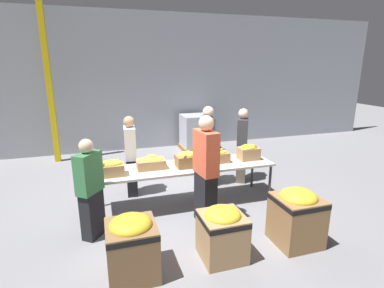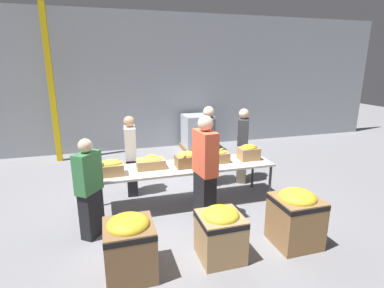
{
  "view_description": "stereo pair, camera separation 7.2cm",
  "coord_description": "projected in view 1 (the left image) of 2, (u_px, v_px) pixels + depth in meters",
  "views": [
    {
      "loc": [
        -1.41,
        -4.96,
        2.56
      ],
      "look_at": [
        0.22,
        0.27,
        1.08
      ],
      "focal_mm": 28.0,
      "sensor_mm": 36.0,
      "label": 1
    },
    {
      "loc": [
        -1.34,
        -4.98,
        2.56
      ],
      "look_at": [
        0.22,
        0.27,
        1.08
      ],
      "focal_mm": 28.0,
      "sensor_mm": 36.0,
      "label": 2
    }
  ],
  "objects": [
    {
      "name": "pallet_stack_0",
      "position": [
        196.0,
        133.0,
        9.06
      ],
      "size": [
        0.9,
        0.9,
        1.06
      ],
      "color": "olive",
      "rests_on": "ground_plane"
    },
    {
      "name": "banana_box_1",
      "position": [
        151.0,
        163.0,
        5.28
      ],
      "size": [
        0.49,
        0.31,
        0.23
      ],
      "color": "tan",
      "rests_on": "sorting_table"
    },
    {
      "name": "banana_box_0",
      "position": [
        111.0,
        168.0,
        4.94
      ],
      "size": [
        0.42,
        0.3,
        0.27
      ],
      "color": "tan",
      "rests_on": "sorting_table"
    },
    {
      "name": "ground_plane",
      "position": [
        185.0,
        204.0,
        5.64
      ],
      "size": [
        30.0,
        30.0,
        0.0
      ],
      "primitive_type": "plane",
      "color": "gray"
    },
    {
      "name": "volunteer_2",
      "position": [
        206.0,
        171.0,
        4.77
      ],
      "size": [
        0.3,
        0.51,
        1.79
      ],
      "rotation": [
        0.0,
        0.0,
        1.69
      ],
      "color": "black",
      "rests_on": "ground_plane"
    },
    {
      "name": "banana_box_2",
      "position": [
        188.0,
        159.0,
        5.37
      ],
      "size": [
        0.42,
        0.36,
        0.29
      ],
      "color": "olive",
      "rests_on": "sorting_table"
    },
    {
      "name": "sorting_table",
      "position": [
        185.0,
        168.0,
        5.45
      ],
      "size": [
        3.28,
        0.81,
        0.75
      ],
      "color": "beige",
      "rests_on": "ground_plane"
    },
    {
      "name": "donation_bin_0",
      "position": [
        132.0,
        245.0,
        3.64
      ],
      "size": [
        0.6,
        0.6,
        0.8
      ],
      "color": "olive",
      "rests_on": "ground_plane"
    },
    {
      "name": "donation_bin_1",
      "position": [
        222.0,
        231.0,
        3.99
      ],
      "size": [
        0.57,
        0.57,
        0.74
      ],
      "color": "tan",
      "rests_on": "ground_plane"
    },
    {
      "name": "support_pillar",
      "position": [
        49.0,
        86.0,
        7.59
      ],
      "size": [
        0.14,
        0.14,
        4.0
      ],
      "color": "yellow",
      "rests_on": "ground_plane"
    },
    {
      "name": "volunteer_4",
      "position": [
        131.0,
        156.0,
        5.87
      ],
      "size": [
        0.24,
        0.44,
        1.59
      ],
      "rotation": [
        0.0,
        0.0,
        -1.65
      ],
      "color": "black",
      "rests_on": "ground_plane"
    },
    {
      "name": "volunteer_3",
      "position": [
        90.0,
        190.0,
        4.39
      ],
      "size": [
        0.41,
        0.45,
        1.53
      ],
      "rotation": [
        0.0,
        0.0,
        0.92
      ],
      "color": "black",
      "rests_on": "ground_plane"
    },
    {
      "name": "donation_bin_2",
      "position": [
        297.0,
        215.0,
        4.31
      ],
      "size": [
        0.62,
        0.62,
        0.84
      ],
      "color": "olive",
      "rests_on": "ground_plane"
    },
    {
      "name": "wall_back",
      "position": [
        146.0,
        83.0,
        8.9
      ],
      "size": [
        16.0,
        0.08,
        4.0
      ],
      "color": "#9399A3",
      "rests_on": "ground_plane"
    },
    {
      "name": "banana_box_3",
      "position": [
        216.0,
        156.0,
        5.61
      ],
      "size": [
        0.48,
        0.29,
        0.26
      ],
      "color": "#A37A4C",
      "rests_on": "sorting_table"
    },
    {
      "name": "volunteer_0",
      "position": [
        208.0,
        147.0,
        6.34
      ],
      "size": [
        0.32,
        0.5,
        1.71
      ],
      "rotation": [
        0.0,
        0.0,
        -1.79
      ],
      "color": "#6B604C",
      "rests_on": "ground_plane"
    },
    {
      "name": "volunteer_1",
      "position": [
        242.0,
        146.0,
        6.55
      ],
      "size": [
        0.4,
        0.49,
        1.63
      ],
      "rotation": [
        0.0,
        0.0,
        -2.07
      ],
      "color": "#6B604C",
      "rests_on": "ground_plane"
    },
    {
      "name": "banana_box_4",
      "position": [
        249.0,
        152.0,
        5.78
      ],
      "size": [
        0.38,
        0.28,
        0.31
      ],
      "color": "tan",
      "rests_on": "sorting_table"
    }
  ]
}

